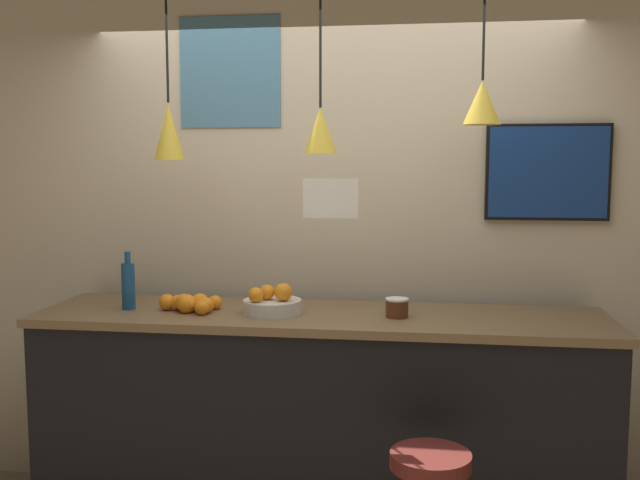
# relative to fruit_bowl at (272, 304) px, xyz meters

# --- Properties ---
(back_wall) EXTENTS (8.00, 0.06, 2.90)m
(back_wall) POSITION_rel_fruit_bowl_xyz_m (0.22, 0.49, 0.31)
(back_wall) COLOR beige
(back_wall) RESTS_ON ground_plane
(service_counter) EXTENTS (2.71, 0.67, 1.09)m
(service_counter) POSITION_rel_fruit_bowl_xyz_m (0.22, 0.05, -0.59)
(service_counter) COLOR black
(service_counter) RESTS_ON ground_plane
(fruit_bowl) EXTENTS (0.28, 0.28, 0.15)m
(fruit_bowl) POSITION_rel_fruit_bowl_xyz_m (0.00, 0.00, 0.00)
(fruit_bowl) COLOR beige
(fruit_bowl) RESTS_ON service_counter
(orange_pile) EXTENTS (0.30, 0.20, 0.09)m
(orange_pile) POSITION_rel_fruit_bowl_xyz_m (-0.40, -0.01, -0.01)
(orange_pile) COLOR orange
(orange_pile) RESTS_ON service_counter
(juice_bottle) EXTENTS (0.06, 0.06, 0.28)m
(juice_bottle) POSITION_rel_fruit_bowl_xyz_m (-0.72, 0.01, 0.07)
(juice_bottle) COLOR navy
(juice_bottle) RESTS_ON service_counter
(spread_jar) EXTENTS (0.11, 0.11, 0.09)m
(spread_jar) POSITION_rel_fruit_bowl_xyz_m (0.59, 0.01, -0.00)
(spread_jar) COLOR #562D19
(spread_jar) RESTS_ON service_counter
(pendant_lamp_left) EXTENTS (0.14, 0.14, 0.99)m
(pendant_lamp_left) POSITION_rel_fruit_bowl_xyz_m (-0.51, 0.06, 0.82)
(pendant_lamp_left) COLOR black
(pendant_lamp_middle) EXTENTS (0.16, 0.16, 0.96)m
(pendant_lamp_middle) POSITION_rel_fruit_bowl_xyz_m (0.22, 0.06, 0.82)
(pendant_lamp_middle) COLOR black
(pendant_lamp_right) EXTENTS (0.17, 0.17, 0.83)m
(pendant_lamp_right) POSITION_rel_fruit_bowl_xyz_m (0.96, 0.06, 0.94)
(pendant_lamp_right) COLOR black
(mounted_tv) EXTENTS (0.61, 0.04, 0.48)m
(mounted_tv) POSITION_rel_fruit_bowl_xyz_m (1.31, 0.44, 0.62)
(mounted_tv) COLOR black
(hanging_menu_board) EXTENTS (0.24, 0.01, 0.17)m
(hanging_menu_board) POSITION_rel_fruit_bowl_xyz_m (0.30, -0.20, 0.51)
(hanging_menu_board) COLOR white
(wall_poster) EXTENTS (0.54, 0.01, 0.58)m
(wall_poster) POSITION_rel_fruit_bowl_xyz_m (-0.31, 0.46, 1.14)
(wall_poster) COLOR teal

